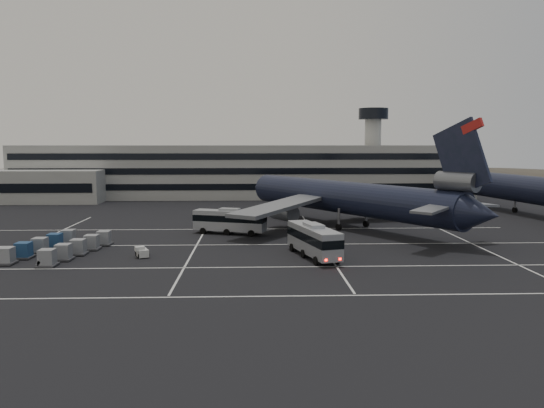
% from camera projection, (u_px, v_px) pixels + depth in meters
% --- Properties ---
extents(ground, '(260.00, 260.00, 0.00)m').
position_uv_depth(ground, '(238.00, 250.00, 72.36)').
color(ground, black).
rests_on(ground, ground).
extents(lane_markings, '(90.00, 55.62, 0.01)m').
position_uv_depth(lane_markings, '(245.00, 249.00, 73.11)').
color(lane_markings, silver).
rests_on(lane_markings, ground).
extents(terminal, '(125.00, 26.00, 24.00)m').
position_uv_depth(terminal, '(234.00, 172.00, 142.10)').
color(terminal, gray).
rests_on(terminal, ground).
extents(hills, '(352.00, 180.00, 44.00)m').
position_uv_depth(hills, '(288.00, 201.00, 243.15)').
color(hills, '#38332B').
rests_on(hills, ground).
extents(trijet_main, '(40.85, 51.08, 18.08)m').
position_uv_depth(trijet_main, '(347.00, 197.00, 91.41)').
color(trijet_main, black).
rests_on(trijet_main, ground).
extents(trijet_far, '(19.52, 57.50, 18.08)m').
position_uv_depth(trijet_far, '(519.00, 187.00, 110.21)').
color(trijet_far, black).
rests_on(trijet_far, ground).
extents(bus_near, '(6.03, 12.68, 4.37)m').
position_uv_depth(bus_near, '(314.00, 239.00, 67.72)').
color(bus_near, '#9EA1A6').
rests_on(bus_near, ground).
extents(bus_far, '(12.04, 6.31, 4.16)m').
position_uv_depth(bus_far, '(230.00, 220.00, 85.21)').
color(bus_far, '#9EA1A6').
rests_on(bus_far, ground).
extents(tug_b, '(2.17, 2.62, 1.46)m').
position_uv_depth(tug_b, '(142.00, 252.00, 67.98)').
color(tug_b, beige).
rests_on(tug_b, ground).
extents(uld_cluster, '(11.11, 17.20, 2.07)m').
position_uv_depth(uld_cluster, '(59.00, 246.00, 69.89)').
color(uld_cluster, '#2D2D30').
rests_on(uld_cluster, ground).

